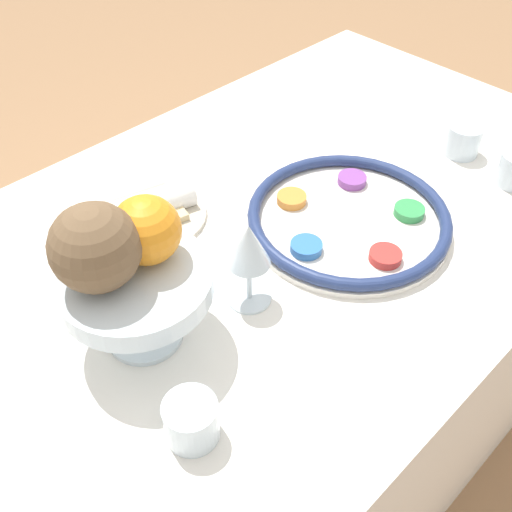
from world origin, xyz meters
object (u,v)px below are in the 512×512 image
orange_fruit (146,230)px  cup_mid (463,140)px  fruit_stand (136,288)px  coconut (95,248)px  bread_plate (150,214)px  napkin_roll (145,207)px  wine_glass (249,249)px  seder_plate (348,218)px  cup_far (191,420)px

orange_fruit → cup_mid: 0.67m
orange_fruit → cup_mid: bearing=173.7°
fruit_stand → orange_fruit: size_ratio=2.23×
coconut → bread_plate: 0.31m
fruit_stand → cup_mid: fruit_stand is taller
napkin_roll → coconut: bearing=45.0°
napkin_roll → cup_mid: bearing=154.3°
orange_fruit → napkin_roll: 0.26m
wine_glass → napkin_roll: 0.26m
seder_plate → coconut: coconut is taller
coconut → cup_far: size_ratio=1.67×
fruit_stand → napkin_roll: size_ratio=1.13×
coconut → wine_glass: bearing=159.7°
seder_plate → napkin_roll: (0.23, -0.24, 0.01)m
fruit_stand → bread_plate: bearing=-128.5°
wine_glass → fruit_stand: wine_glass is taller
seder_plate → wine_glass: size_ratio=2.37×
cup_far → orange_fruit: bearing=-116.2°
seder_plate → cup_far: cup_far is taller
coconut → cup_far: coconut is taller
orange_fruit → seder_plate: bearing=170.6°
seder_plate → bread_plate: bearing=-47.9°
orange_fruit → coconut: bearing=-5.0°
seder_plate → napkin_roll: size_ratio=1.89×
orange_fruit → cup_far: size_ratio=1.35×
orange_fruit → coconut: coconut is taller
wine_glass → coconut: coconut is taller
napkin_roll → cup_mid: cup_mid is taller
fruit_stand → napkin_roll: 0.26m
fruit_stand → cup_mid: bearing=175.0°
fruit_stand → bread_plate: size_ratio=1.05×
cup_mid → napkin_roll: bearing=-25.7°
napkin_roll → cup_mid: 0.60m
coconut → cup_far: bearing=84.5°
coconut → napkin_roll: size_ratio=0.62×
wine_glass → cup_mid: wine_glass is taller
cup_mid → cup_far: 0.74m
coconut → bread_plate: size_ratio=0.58×
fruit_stand → coconut: coconut is taller
napkin_roll → cup_far: size_ratio=2.67×
coconut → fruit_stand: bearing=151.6°
fruit_stand → wine_glass: bearing=161.6°
fruit_stand → bread_plate: fruit_stand is taller
cup_mid → fruit_stand: bearing=-5.0°
fruit_stand → napkin_roll: (-0.15, -0.20, -0.07)m
cup_far → bread_plate: bearing=-120.0°
cup_mid → coconut: bearing=-6.2°
seder_plate → fruit_stand: size_ratio=1.68×
seder_plate → fruit_stand: (0.38, -0.05, 0.08)m
coconut → cup_mid: coconut is taller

